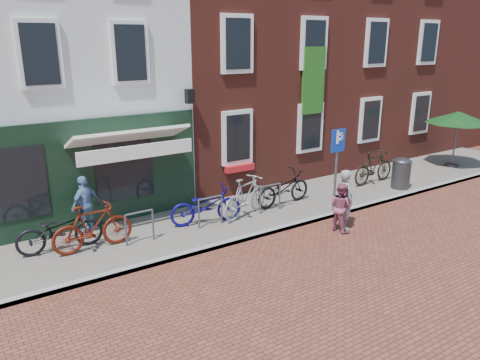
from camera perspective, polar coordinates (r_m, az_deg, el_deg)
ground at (r=12.62m, az=5.10°, el=-6.30°), size 80.00×80.00×0.00m
sidewalk at (r=14.28m, az=4.55°, el=-3.26°), size 24.00×3.00×0.10m
building_stucco at (r=16.22m, az=-25.98°, el=13.65°), size 8.00×8.00×9.00m
building_brick_mid at (r=18.53m, az=-3.39°, el=17.01°), size 6.00×8.00×10.00m
building_brick_right at (r=22.15m, az=10.78°, el=16.74°), size 6.00×8.00×10.00m
filler_right at (r=27.05m, az=21.08°, el=14.86°), size 7.00×8.00×9.00m
litter_bin at (r=16.59m, az=19.08°, el=1.01°), size 0.61×0.61×1.12m
parking_sign at (r=13.60m, az=11.75°, el=2.94°), size 0.50×0.08×2.43m
parasol at (r=19.97m, az=25.12°, el=7.18°), size 2.44×2.44×2.27m
woman at (r=12.87m, az=12.72°, el=-2.29°), size 0.57×0.70×1.64m
boy at (r=12.70m, az=12.16°, el=-3.25°), size 0.56×0.69×1.33m
cafe_person at (r=12.68m, az=-18.36°, el=-2.84°), size 0.96×0.77×1.53m
bicycle_0 at (r=11.88m, az=-21.15°, el=-5.72°), size 2.02×0.83×1.04m
bicycle_1 at (r=11.65m, az=-17.55°, el=-5.49°), size 1.92×0.55×1.15m
bicycle_2 at (r=12.71m, az=-4.19°, el=-3.10°), size 2.08×1.09×1.04m
bicycle_3 at (r=13.20m, az=0.74°, el=-2.02°), size 1.99×1.14×1.15m
bicycle_4 at (r=14.18m, az=5.32°, el=-0.99°), size 2.02×0.82×1.04m
bicycle_5 at (r=16.85m, az=16.01°, el=1.51°), size 1.94×0.62×1.15m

